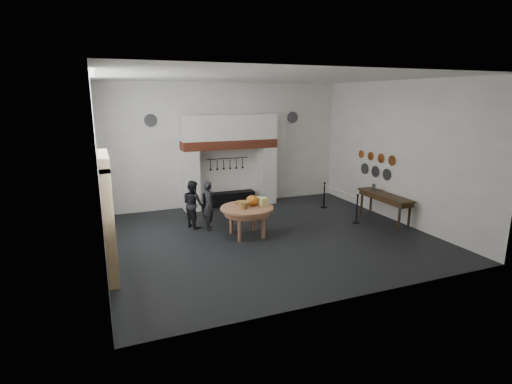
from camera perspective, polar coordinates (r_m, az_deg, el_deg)
name	(u,v)px	position (r m, az deg, el deg)	size (l,w,h in m)	color
floor	(269,236)	(11.78, 1.91, -6.33)	(9.00, 8.00, 0.02)	black
ceiling	(271,77)	(11.10, 2.10, 16.10)	(9.00, 8.00, 0.02)	silver
wall_back	(226,145)	(14.94, -4.24, 6.75)	(9.00, 0.02, 4.50)	white
wall_front	(355,191)	(7.80, 13.93, 0.18)	(9.00, 0.02, 4.50)	white
wall_left	(98,171)	(10.29, -21.63, 2.79)	(0.02, 8.00, 4.50)	white
wall_right	(398,152)	(13.66, 19.63, 5.37)	(0.02, 8.00, 4.50)	white
chimney_pier_left	(191,181)	(14.41, -9.33, 1.62)	(0.55, 0.70, 2.15)	silver
chimney_pier_right	(266,175)	(15.30, 1.51, 2.49)	(0.55, 0.70, 2.15)	silver
hearth_brick_band	(229,144)	(14.60, -3.82, 6.83)	(3.50, 0.72, 0.32)	#9E442B
chimney_hood	(229,127)	(14.54, -3.86, 9.22)	(3.50, 0.70, 0.90)	silver
iron_range	(230,199)	(15.04, -3.78, -0.96)	(1.90, 0.45, 0.50)	black
utensil_rail	(227,158)	(14.93, -4.11, 4.81)	(0.02, 0.02, 1.60)	black
door_recess	(104,223)	(9.54, -20.85, -4.12)	(0.04, 1.10, 2.50)	black
door_jamb_near	(110,230)	(8.86, -20.18, -5.06)	(0.22, 0.30, 2.60)	tan
door_jamb_far	(107,212)	(10.20, -20.47, -2.69)	(0.22, 0.30, 2.60)	tan
door_lintel	(103,160)	(9.24, -21.02, 4.24)	(0.22, 1.70, 0.30)	tan
wall_plaque	(102,190)	(11.20, -21.14, 0.23)	(0.05, 0.34, 0.44)	gold
work_table	(247,208)	(11.57, -1.29, -2.33)	(1.54, 1.54, 0.07)	#B07453
pumpkin	(252,200)	(11.68, -0.55, -1.21)	(0.36, 0.36, 0.31)	orange
cheese_block_big	(264,202)	(11.66, 1.09, -1.41)	(0.22, 0.22, 0.24)	#EFEB8E
cheese_block_small	(259,200)	(11.93, 0.45, -1.17)	(0.18, 0.18, 0.20)	#F4F292
wicker_basket	(244,205)	(11.34, -1.74, -1.89)	(0.32, 0.32, 0.22)	#A6813D
bread_loaf	(240,202)	(11.83, -2.34, -1.48)	(0.31, 0.18, 0.13)	olive
visitor_near	(209,205)	(12.25, -6.74, -1.93)	(0.55, 0.36, 1.51)	black
visitor_far	(193,204)	(12.53, -8.98, -1.71)	(0.72, 0.56, 1.49)	black
side_table	(385,195)	(13.63, 17.96, -0.43)	(0.55, 2.20, 0.06)	#382514
pewter_jug	(374,187)	(14.05, 16.46, 0.67)	(0.12, 0.12, 0.22)	#4D4E52
copper_pan_a	(392,161)	(13.82, 18.86, 4.26)	(0.34, 0.34, 0.03)	#C6662D
copper_pan_b	(381,158)	(14.24, 17.43, 4.62)	(0.32, 0.32, 0.03)	#C6662D
copper_pan_c	(371,156)	(14.66, 16.09, 4.95)	(0.30, 0.30, 0.03)	#C6662D
copper_pan_d	(361,154)	(15.10, 14.81, 5.26)	(0.28, 0.28, 0.03)	#C6662D
pewter_plate_left	(387,175)	(14.05, 18.18, 2.38)	(0.40, 0.40, 0.03)	#4C4C51
pewter_plate_mid	(375,172)	(14.51, 16.68, 2.82)	(0.40, 0.40, 0.03)	#4C4C51
pewter_plate_right	(365,169)	(14.97, 15.26, 3.23)	(0.40, 0.40, 0.03)	#4C4C51
pewter_plate_back_left	(151,120)	(14.23, -14.82, 9.85)	(0.44, 0.44, 0.03)	#4C4C51
pewter_plate_back_right	(293,117)	(15.84, 5.25, 10.56)	(0.44, 0.44, 0.03)	#4C4C51
barrier_post_near	(357,210)	(13.25, 14.22, -2.44)	(0.05, 0.05, 0.90)	black
barrier_post_far	(324,196)	(14.86, 9.72, -0.51)	(0.05, 0.05, 0.90)	black
barrier_rope	(340,191)	(13.95, 11.92, 0.17)	(0.04, 0.04, 2.00)	silver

